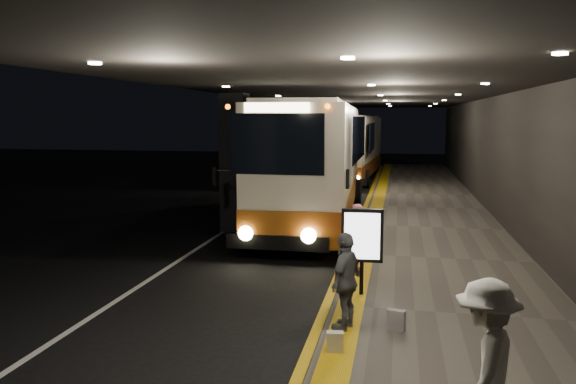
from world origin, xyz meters
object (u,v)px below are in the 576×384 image
(coach_second, at_px, (352,150))
(passenger_waiting_grey, at_px, (346,281))
(bag_plain, at_px, (335,342))
(bag_polka, at_px, (396,320))
(coach_main, at_px, (315,167))
(passenger_waiting_white, at_px, (486,364))
(info_sign, at_px, (362,237))
(stanchion_post, at_px, (350,266))
(passenger_boarding, at_px, (358,238))

(coach_second, height_order, passenger_waiting_grey, coach_second)
(bag_plain, bearing_deg, bag_polka, 49.58)
(coach_main, xyz_separation_m, passenger_waiting_grey, (2.09, -10.56, -0.96))
(passenger_waiting_white, relative_size, bag_polka, 5.13)
(bag_plain, bearing_deg, info_sign, 85.97)
(coach_main, relative_size, bag_plain, 41.20)
(bag_polka, bearing_deg, coach_main, 105.55)
(bag_plain, xyz_separation_m, info_sign, (0.20, 2.84, 1.00))
(passenger_waiting_white, bearing_deg, coach_main, -146.04)
(bag_polka, distance_m, stanchion_post, 2.25)
(coach_main, relative_size, passenger_waiting_grey, 7.93)
(coach_main, bearing_deg, bag_polka, -77.26)
(passenger_waiting_white, bearing_deg, passenger_boarding, -146.54)
(passenger_waiting_white, height_order, stanchion_post, passenger_waiting_white)
(coach_second, xyz_separation_m, passenger_boarding, (1.85, -20.31, -0.83))
(passenger_boarding, bearing_deg, coach_main, -3.03)
(coach_main, height_order, info_sign, coach_main)
(coach_second, height_order, passenger_boarding, coach_second)
(passenger_waiting_white, distance_m, bag_polka, 3.33)
(coach_second, xyz_separation_m, bag_polka, (2.74, -23.86, -1.42))
(info_sign, bearing_deg, bag_polka, -70.62)
(passenger_waiting_white, relative_size, passenger_waiting_grey, 1.12)
(bag_polka, bearing_deg, coach_second, 96.55)
(passenger_waiting_white, distance_m, bag_plain, 2.86)
(coach_second, xyz_separation_m, bag_plain, (1.85, -24.91, -1.44))
(stanchion_post, bearing_deg, coach_main, 103.14)
(bag_polka, bearing_deg, passenger_waiting_grey, -175.60)
(stanchion_post, bearing_deg, coach_second, 94.71)
(passenger_boarding, height_order, bag_plain, passenger_boarding)
(passenger_boarding, xyz_separation_m, info_sign, (0.20, -1.76, 0.39))
(passenger_waiting_grey, height_order, bag_polka, passenger_waiting_grey)
(coach_second, relative_size, passenger_boarding, 7.55)
(coach_second, bearing_deg, bag_polka, -80.93)
(passenger_waiting_grey, bearing_deg, stanchion_post, -158.25)
(coach_main, distance_m, passenger_waiting_white, 14.17)
(passenger_boarding, relative_size, bag_plain, 4.94)
(coach_second, xyz_separation_m, passenger_waiting_white, (3.67, -26.97, -0.69))
(coach_second, distance_m, bag_plain, 25.02)
(bag_polka, distance_m, bag_plain, 1.37)
(coach_second, distance_m, passenger_waiting_white, 27.23)
(bag_polka, bearing_deg, passenger_waiting_white, -73.27)
(bag_plain, distance_m, info_sign, 3.02)
(coach_main, relative_size, info_sign, 7.51)
(coach_second, distance_m, passenger_waiting_grey, 24.01)
(passenger_waiting_white, xyz_separation_m, info_sign, (-1.63, 4.90, 0.25))
(passenger_waiting_grey, height_order, info_sign, info_sign)
(passenger_waiting_white, height_order, bag_polka, passenger_waiting_white)
(coach_main, xyz_separation_m, info_sign, (2.23, -8.70, -0.61))
(passenger_waiting_grey, distance_m, bag_plain, 1.18)
(coach_second, xyz_separation_m, passenger_waiting_grey, (1.91, -23.92, -0.79))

